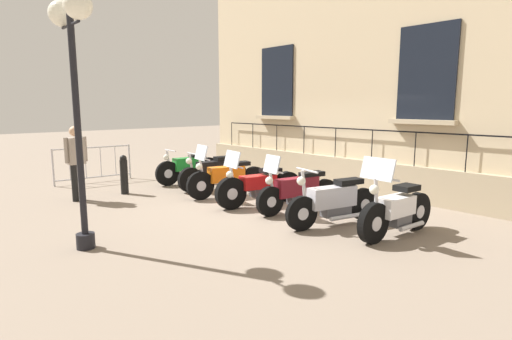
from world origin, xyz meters
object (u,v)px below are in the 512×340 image
object	(u,v)px
motorcycle_silver	(334,202)
pedestrian_standing	(76,159)
motorcycle_orange	(227,178)
motorcycle_maroon	(298,191)
motorcycle_black	(213,173)
motorcycle_red	(259,186)
lamppost	(73,63)
motorcycle_white	(396,211)
bollard	(124,174)
motorcycle_green	(189,168)
crowd_barrier	(93,163)

from	to	relation	value
motorcycle_silver	pedestrian_standing	distance (m)	5.98
motorcycle_orange	motorcycle_maroon	bearing A→B (deg)	95.85
motorcycle_black	motorcycle_maroon	bearing A→B (deg)	89.51
motorcycle_red	lamppost	bearing A→B (deg)	3.19
motorcycle_red	motorcycle_white	world-z (taller)	motorcycle_white
motorcycle_silver	bollard	distance (m)	5.50
motorcycle_orange	bollard	xyz separation A→B (m)	(1.77, -1.96, 0.04)
bollard	lamppost	bearing A→B (deg)	57.42
motorcycle_orange	motorcycle_green	bearing A→B (deg)	-96.13
motorcycle_black	motorcycle_white	size ratio (longest dim) A/B	1.07
bollard	motorcycle_orange	bearing A→B (deg)	132.06
motorcycle_silver	motorcycle_white	size ratio (longest dim) A/B	1.06
motorcycle_orange	motorcycle_maroon	xyz separation A→B (m)	(-0.22, 2.13, -0.02)
motorcycle_white	lamppost	world-z (taller)	lamppost
motorcycle_orange	lamppost	world-z (taller)	lamppost
motorcycle_black	motorcycle_red	size ratio (longest dim) A/B	0.95
motorcycle_green	pedestrian_standing	distance (m)	3.17
motorcycle_orange	motorcycle_silver	xyz separation A→B (m)	(0.03, 3.25, -0.01)
crowd_barrier	bollard	size ratio (longest dim) A/B	2.19
motorcycle_black	bollard	bearing A→B (deg)	-27.50
motorcycle_green	pedestrian_standing	size ratio (longest dim) A/B	1.16
motorcycle_green	lamppost	distance (m)	5.94
motorcycle_orange	lamppost	size ratio (longest dim) A/B	0.57
motorcycle_maroon	motorcycle_white	bearing A→B (deg)	90.26
crowd_barrier	pedestrian_standing	distance (m)	2.41
motorcycle_orange	pedestrian_standing	size ratio (longest dim) A/B	1.23
motorcycle_red	bollard	distance (m)	3.60
motorcycle_red	lamppost	world-z (taller)	lamppost
motorcycle_green	motorcycle_white	size ratio (longest dim) A/B	1.05
crowd_barrier	motorcycle_silver	bearing A→B (deg)	103.36
crowd_barrier	pedestrian_standing	xyz separation A→B (m)	(1.13, 2.08, 0.43)
motorcycle_green	bollard	bearing A→B (deg)	4.04
lamppost	pedestrian_standing	xyz separation A→B (m)	(-1.03, -3.37, -1.83)
motorcycle_red	motorcycle_white	size ratio (longest dim) A/B	1.12
crowd_barrier	motorcycle_orange	bearing A→B (deg)	113.55
pedestrian_standing	motorcycle_green	bearing A→B (deg)	-177.51
pedestrian_standing	motorcycle_silver	bearing A→B (deg)	118.77
motorcycle_maroon	lamppost	distance (m)	4.84
motorcycle_red	crowd_barrier	distance (m)	5.52
motorcycle_black	motorcycle_white	distance (m)	5.28
motorcycle_black	bollard	size ratio (longest dim) A/B	2.07
motorcycle_white	crowd_barrier	bearing A→B (deg)	-76.66
motorcycle_green	motorcycle_orange	bearing A→B (deg)	83.87
lamppost	motorcycle_green	bearing A→B (deg)	-139.79
motorcycle_red	motorcycle_maroon	xyz separation A→B (m)	(-0.25, 0.95, 0.01)
motorcycle_white	motorcycle_green	bearing A→B (deg)	-89.98
crowd_barrier	lamppost	bearing A→B (deg)	68.43
motorcycle_maroon	pedestrian_standing	size ratio (longest dim) A/B	1.19
motorcycle_maroon	motorcycle_white	xyz separation A→B (m)	(-0.01, 2.23, 0.01)
motorcycle_green	motorcycle_red	xyz separation A→B (m)	(0.25, 3.29, -0.01)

